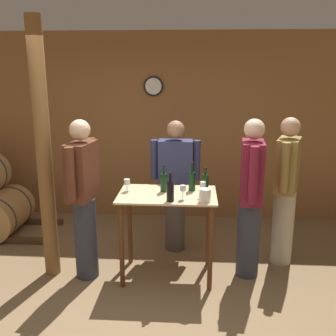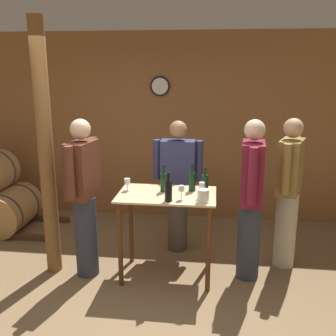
# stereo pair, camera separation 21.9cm
# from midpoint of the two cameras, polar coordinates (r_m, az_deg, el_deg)

# --- Properties ---
(ground_plane) EXTENTS (14.00, 14.00, 0.00)m
(ground_plane) POSITION_cam_midpoint_polar(r_m,az_deg,el_deg) (3.90, -6.30, -20.21)
(ground_plane) COLOR brown
(back_wall) EXTENTS (8.40, 0.08, 2.70)m
(back_wall) POSITION_cam_midpoint_polar(r_m,az_deg,el_deg) (5.76, -2.37, 5.89)
(back_wall) COLOR brown
(back_wall) RESTS_ON ground_plane
(tasting_table) EXTENTS (1.01, 0.64, 0.94)m
(tasting_table) POSITION_cam_midpoint_polar(r_m,az_deg,el_deg) (4.14, -1.61, -6.43)
(tasting_table) COLOR #D1B284
(tasting_table) RESTS_ON ground_plane
(wooden_post) EXTENTS (0.16, 0.16, 2.70)m
(wooden_post) POSITION_cam_midpoint_polar(r_m,az_deg,el_deg) (4.25, -19.00, 1.99)
(wooden_post) COLOR brown
(wooden_post) RESTS_ON ground_plane
(wine_bottle_far_left) EXTENTS (0.07, 0.07, 0.29)m
(wine_bottle_far_left) POSITION_cam_midpoint_polar(r_m,az_deg,el_deg) (4.12, -2.15, -2.03)
(wine_bottle_far_left) COLOR black
(wine_bottle_far_left) RESTS_ON tasting_table
(wine_bottle_left) EXTENTS (0.07, 0.07, 0.29)m
(wine_bottle_left) POSITION_cam_midpoint_polar(r_m,az_deg,el_deg) (3.83, -1.31, -3.28)
(wine_bottle_left) COLOR black
(wine_bottle_left) RESTS_ON tasting_table
(wine_bottle_center) EXTENTS (0.07, 0.07, 0.30)m
(wine_bottle_center) POSITION_cam_midpoint_polar(r_m,az_deg,el_deg) (4.15, 2.01, -1.82)
(wine_bottle_center) COLOR black
(wine_bottle_center) RESTS_ON tasting_table
(wine_bottle_right) EXTENTS (0.07, 0.07, 0.27)m
(wine_bottle_right) POSITION_cam_midpoint_polar(r_m,az_deg,el_deg) (4.09, 3.88, -2.18)
(wine_bottle_right) COLOR black
(wine_bottle_right) RESTS_ON tasting_table
(wine_glass_near_left) EXTENTS (0.07, 0.07, 0.13)m
(wine_glass_near_left) POSITION_cam_midpoint_polar(r_m,az_deg,el_deg) (4.16, -7.48, -2.09)
(wine_glass_near_left) COLOR silver
(wine_glass_near_left) RESTS_ON tasting_table
(wine_glass_near_center) EXTENTS (0.06, 0.06, 0.15)m
(wine_glass_near_center) POSITION_cam_midpoint_polar(r_m,az_deg,el_deg) (3.87, 0.56, -3.09)
(wine_glass_near_center) COLOR silver
(wine_glass_near_center) RESTS_ON tasting_table
(wine_glass_near_right) EXTENTS (0.06, 0.06, 0.16)m
(wine_glass_near_right) POSITION_cam_midpoint_polar(r_m,az_deg,el_deg) (3.94, 3.50, -2.62)
(wine_glass_near_right) COLOR silver
(wine_glass_near_right) RESTS_ON tasting_table
(ice_bucket) EXTENTS (0.11, 0.11, 0.13)m
(ice_bucket) POSITION_cam_midpoint_polar(r_m,az_deg,el_deg) (3.83, 3.75, -3.98)
(ice_bucket) COLOR white
(ice_bucket) RESTS_ON tasting_table
(person_host) EXTENTS (0.29, 0.58, 1.71)m
(person_host) POSITION_cam_midpoint_polar(r_m,az_deg,el_deg) (4.19, -13.63, -4.10)
(person_host) COLOR #333847
(person_host) RESTS_ON ground_plane
(person_visitor_with_scarf) EXTENTS (0.59, 0.24, 1.61)m
(person_visitor_with_scarf) POSITION_cam_midpoint_polar(r_m,az_deg,el_deg) (4.72, -0.26, -2.29)
(person_visitor_with_scarf) COLOR #4C4742
(person_visitor_with_scarf) RESTS_ON ground_plane
(person_visitor_bearded) EXTENTS (0.25, 0.59, 1.71)m
(person_visitor_bearded) POSITION_cam_midpoint_polar(r_m,az_deg,el_deg) (4.17, 10.44, -4.00)
(person_visitor_bearded) COLOR #333847
(person_visitor_bearded) RESTS_ON ground_plane
(person_visitor_near_door) EXTENTS (0.34, 0.56, 1.69)m
(person_visitor_near_door) POSITION_cam_midpoint_polar(r_m,az_deg,el_deg) (4.54, 15.40, -2.90)
(person_visitor_near_door) COLOR #B7AD93
(person_visitor_near_door) RESTS_ON ground_plane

